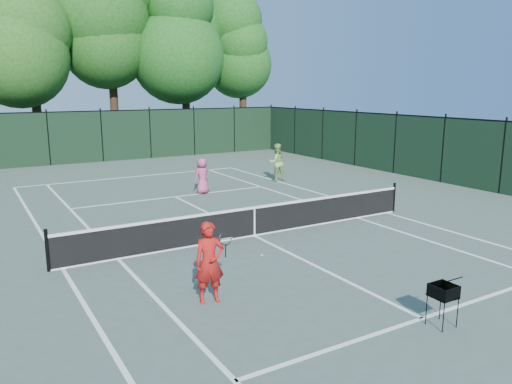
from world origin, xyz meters
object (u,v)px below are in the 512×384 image
ball_hopper (443,291)px  loose_ball_midcourt (262,255)px  player_pink (202,176)px  player_green (277,162)px  coach (210,262)px  loose_ball_near_cart (428,294)px

ball_hopper → loose_ball_midcourt: bearing=102.7°
player_pink → ball_hopper: bearing=71.8°
player_pink → player_green: size_ratio=0.84×
player_pink → loose_ball_midcourt: (-2.04, -8.15, -0.72)m
player_pink → loose_ball_midcourt: bearing=62.8°
coach → player_pink: size_ratio=1.14×
loose_ball_near_cart → loose_ball_midcourt: same height
coach → loose_ball_midcourt: size_ratio=25.17×
player_pink → loose_ball_near_cart: (-0.26, -12.11, -0.72)m
player_pink → ball_hopper: 13.25m
player_green → ball_hopper: 15.08m
ball_hopper → loose_ball_midcourt: (-0.85, 5.04, -0.65)m
player_pink → ball_hopper: (-1.18, -13.19, -0.07)m
coach → ball_hopper: (3.25, -3.19, -0.17)m
player_pink → ball_hopper: player_pink is taller
coach → ball_hopper: coach is taller
ball_hopper → loose_ball_midcourt: size_ratio=12.00×
player_green → loose_ball_midcourt: bearing=64.1°
player_pink → player_green: 4.36m
loose_ball_near_cart → loose_ball_midcourt: 4.34m
player_green → loose_ball_midcourt: 11.04m
player_pink → player_green: player_green is taller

